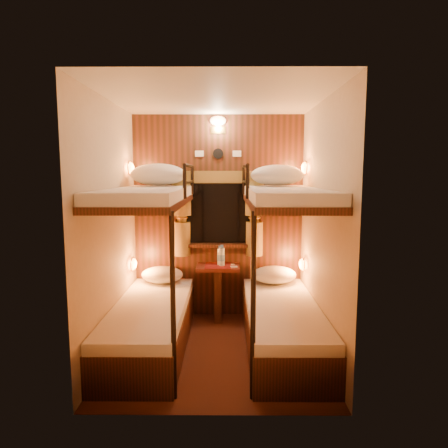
{
  "coord_description": "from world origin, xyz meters",
  "views": [
    {
      "loc": [
        0.1,
        -3.71,
        1.72
      ],
      "look_at": [
        0.08,
        0.15,
        1.23
      ],
      "focal_mm": 32.0,
      "sensor_mm": 36.0,
      "label": 1
    }
  ],
  "objects_px": {
    "bunk_right": "(283,293)",
    "bottle_left": "(222,257)",
    "bunk_left": "(150,293)",
    "bottle_right": "(220,257)",
    "table": "(218,285)"
  },
  "relations": [
    {
      "from": "bunk_right",
      "to": "bottle_left",
      "type": "distance_m",
      "value": 1.01
    },
    {
      "from": "bunk_right",
      "to": "bunk_left",
      "type": "bearing_deg",
      "value": 180.0
    },
    {
      "from": "bunk_left",
      "to": "bottle_left",
      "type": "height_order",
      "value": "bunk_left"
    },
    {
      "from": "bunk_left",
      "to": "bottle_right",
      "type": "distance_m",
      "value": 1.08
    },
    {
      "from": "bunk_left",
      "to": "bunk_right",
      "type": "xyz_separation_m",
      "value": [
        1.3,
        0.0,
        0.0
      ]
    },
    {
      "from": "bunk_left",
      "to": "bunk_right",
      "type": "height_order",
      "value": "same"
    },
    {
      "from": "bunk_left",
      "to": "bottle_right",
      "type": "xyz_separation_m",
      "value": [
        0.67,
        0.83,
        0.19
      ]
    },
    {
      "from": "bunk_left",
      "to": "table",
      "type": "height_order",
      "value": "bunk_left"
    },
    {
      "from": "bunk_right",
      "to": "bottle_left",
      "type": "height_order",
      "value": "bunk_right"
    },
    {
      "from": "table",
      "to": "bottle_left",
      "type": "relative_size",
      "value": 2.65
    },
    {
      "from": "bunk_left",
      "to": "bottle_left",
      "type": "bearing_deg",
      "value": 48.39
    },
    {
      "from": "bunk_left",
      "to": "bottle_right",
      "type": "height_order",
      "value": "bunk_left"
    },
    {
      "from": "bottle_right",
      "to": "bunk_right",
      "type": "bearing_deg",
      "value": -52.83
    },
    {
      "from": "bottle_left",
      "to": "bottle_right",
      "type": "distance_m",
      "value": 0.05
    },
    {
      "from": "bunk_left",
      "to": "bottle_right",
      "type": "bearing_deg",
      "value": 50.97
    }
  ]
}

